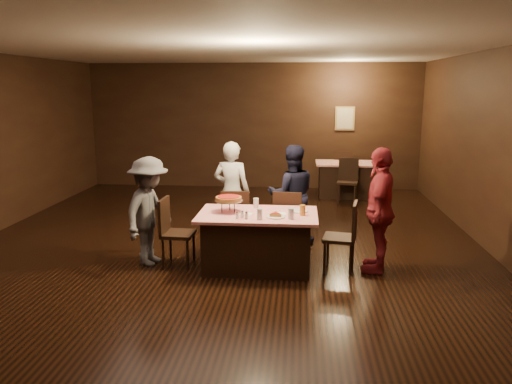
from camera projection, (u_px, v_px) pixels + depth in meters
The scene contains 23 objects.
room at pixel (220, 108), 7.09m from camera, with size 10.00×10.04×3.02m.
main_table at pixel (258, 241), 6.78m from camera, with size 1.60×1.00×0.77m, color #B90C1A.
back_table at pixel (345, 179), 11.28m from camera, with size 1.30×0.90×0.77m, color #A7170B.
chair_far_left at pixel (236, 219), 7.53m from camera, with size 0.42×0.42×0.95m, color black.
chair_far_right at pixel (289, 221), 7.46m from camera, with size 0.42×0.42×0.95m, color black.
chair_end_left at pixel (178, 232), 6.86m from camera, with size 0.42×0.42×0.95m, color black.
chair_end_right at pixel (340, 237), 6.67m from camera, with size 0.42×0.42×0.95m, color black.
chair_back_near at pixel (347, 181), 10.58m from camera, with size 0.42×0.42×0.95m, color black.
chair_back_far at pixel (343, 171), 11.85m from camera, with size 0.42×0.42×0.95m, color black.
diner_white_jacket at pixel (232, 192), 7.89m from camera, with size 0.59×0.39×1.61m, color silver.
diner_navy_hoodie at pixel (292, 195), 7.81m from camera, with size 0.76×0.59×1.56m, color black.
diner_grey_knit at pixel (149, 211), 6.88m from camera, with size 0.98×0.56×1.51m, color #4F5053.
diner_red_shirt at pixel (380, 210), 6.60m from camera, with size 0.98×0.41×1.68m, color maroon.
pizza_stand at pixel (229, 199), 6.75m from camera, with size 0.38×0.38×0.22m.
plate_with_slice at pixel (276, 215), 6.50m from camera, with size 0.25×0.25×0.06m.
plate_empty at pixel (299, 211), 6.80m from camera, with size 0.25×0.25×0.01m, color white.
glass_front_left at pixel (260, 214), 6.39m from camera, with size 0.08×0.08×0.14m, color silver.
glass_front_right at pixel (291, 214), 6.41m from camera, with size 0.08×0.08×0.14m, color silver.
glass_amber at pixel (303, 210), 6.59m from camera, with size 0.08×0.08×0.14m, color #BF7F26.
glass_back at pixel (256, 203), 6.99m from camera, with size 0.08×0.08×0.14m, color silver.
condiments at pixel (242, 215), 6.43m from camera, with size 0.17×0.10×0.09m.
napkin_center at pixel (280, 214), 6.68m from camera, with size 0.16×0.16×0.01m, color white.
napkin_left at pixel (246, 214), 6.67m from camera, with size 0.16×0.16×0.01m, color white.
Camera 1 is at (1.15, -7.11, 2.44)m, focal length 35.00 mm.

